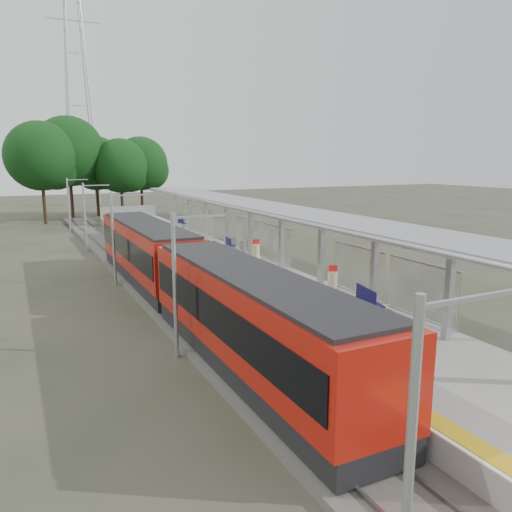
{
  "coord_description": "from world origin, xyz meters",
  "views": [
    {
      "loc": [
        -11.36,
        -10.07,
        7.27
      ],
      "look_at": [
        -0.22,
        12.73,
        2.3
      ],
      "focal_mm": 35.0,
      "sensor_mm": 36.0,
      "label": 1
    }
  ],
  "objects_px": {
    "bench_near": "(368,300)",
    "litter_bin": "(243,247)",
    "bench_mid": "(229,243)",
    "info_pillar_far": "(256,258)",
    "train": "(185,274)",
    "info_pillar_near": "(332,290)",
    "bench_far": "(181,222)"
  },
  "relations": [
    {
      "from": "bench_near",
      "to": "bench_far",
      "type": "height_order",
      "value": "bench_near"
    },
    {
      "from": "train",
      "to": "bench_near",
      "type": "bearing_deg",
      "value": -44.75
    },
    {
      "from": "train",
      "to": "bench_mid",
      "type": "relative_size",
      "value": 20.2
    },
    {
      "from": "train",
      "to": "info_pillar_near",
      "type": "distance_m",
      "value": 6.72
    },
    {
      "from": "bench_near",
      "to": "litter_bin",
      "type": "height_order",
      "value": "bench_near"
    },
    {
      "from": "bench_near",
      "to": "bench_far",
      "type": "xyz_separation_m",
      "value": [
        1.26,
        28.86,
        -0.12
      ]
    },
    {
      "from": "info_pillar_far",
      "to": "train",
      "type": "bearing_deg",
      "value": -131.63
    },
    {
      "from": "train",
      "to": "bench_near",
      "type": "relative_size",
      "value": 15.88
    },
    {
      "from": "train",
      "to": "bench_mid",
      "type": "xyz_separation_m",
      "value": [
        6.45,
        10.08,
        -0.57
      ]
    },
    {
      "from": "info_pillar_far",
      "to": "litter_bin",
      "type": "xyz_separation_m",
      "value": [
        1.59,
        5.18,
        -0.33
      ]
    },
    {
      "from": "train",
      "to": "bench_far",
      "type": "xyz_separation_m",
      "value": [
        7.12,
        23.06,
        -0.57
      ]
    },
    {
      "from": "bench_far",
      "to": "info_pillar_far",
      "type": "bearing_deg",
      "value": -104.06
    },
    {
      "from": "bench_near",
      "to": "info_pillar_near",
      "type": "height_order",
      "value": "info_pillar_near"
    },
    {
      "from": "info_pillar_near",
      "to": "litter_bin",
      "type": "relative_size",
      "value": 1.98
    },
    {
      "from": "bench_mid",
      "to": "litter_bin",
      "type": "bearing_deg",
      "value": -74.77
    },
    {
      "from": "bench_near",
      "to": "bench_mid",
      "type": "xyz_separation_m",
      "value": [
        0.6,
        15.88,
        -0.12
      ]
    },
    {
      "from": "bench_near",
      "to": "info_pillar_far",
      "type": "distance_m",
      "value": 8.96
    },
    {
      "from": "train",
      "to": "litter_bin",
      "type": "bearing_deg",
      "value": 51.06
    },
    {
      "from": "train",
      "to": "bench_far",
      "type": "distance_m",
      "value": 24.14
    },
    {
      "from": "bench_near",
      "to": "info_pillar_near",
      "type": "relative_size",
      "value": 0.92
    },
    {
      "from": "bench_near",
      "to": "bench_far",
      "type": "relative_size",
      "value": 1.25
    },
    {
      "from": "bench_far",
      "to": "train",
      "type": "bearing_deg",
      "value": -115.47
    },
    {
      "from": "info_pillar_near",
      "to": "litter_bin",
      "type": "distance_m",
      "value": 12.91
    },
    {
      "from": "litter_bin",
      "to": "bench_far",
      "type": "bearing_deg",
      "value": 88.4
    },
    {
      "from": "bench_mid",
      "to": "train",
      "type": "bearing_deg",
      "value": -115.59
    },
    {
      "from": "train",
      "to": "info_pillar_far",
      "type": "height_order",
      "value": "train"
    },
    {
      "from": "info_pillar_near",
      "to": "litter_bin",
      "type": "xyz_separation_m",
      "value": [
        1.71,
        12.79,
        -0.34
      ]
    },
    {
      "from": "bench_near",
      "to": "litter_bin",
      "type": "distance_m",
      "value": 14.13
    },
    {
      "from": "train",
      "to": "bench_mid",
      "type": "bearing_deg",
      "value": 57.37
    },
    {
      "from": "train",
      "to": "info_pillar_far",
      "type": "relative_size",
      "value": 14.8
    },
    {
      "from": "bench_mid",
      "to": "litter_bin",
      "type": "distance_m",
      "value": 1.79
    },
    {
      "from": "bench_near",
      "to": "info_pillar_near",
      "type": "bearing_deg",
      "value": 134.7
    }
  ]
}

